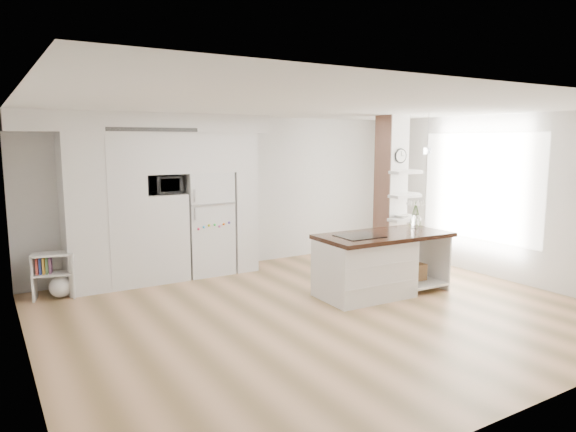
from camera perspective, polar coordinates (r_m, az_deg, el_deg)
name	(u,v)px	position (r m, az deg, el deg)	size (l,w,h in m)	color
floor	(321,311)	(7.04, 3.68, -10.50)	(7.00, 6.00, 0.01)	tan
room	(322,173)	(6.67, 3.83, 4.76)	(7.04, 6.04, 2.72)	white
cabinet_wall	(152,189)	(8.50, -14.88, 2.91)	(4.00, 0.71, 2.70)	white
refrigerator	(207,223)	(8.89, -9.04, -0.79)	(0.78, 0.69, 1.75)	white
column	(397,194)	(9.09, 12.02, 2.37)	(0.69, 0.90, 2.70)	silver
window	(480,187)	(9.33, 20.51, 3.08)	(2.40, 2.40, 0.00)	white
pendant_light	(411,151)	(7.87, 13.47, 7.03)	(0.12, 0.12, 0.10)	white
kitchen_island	(371,264)	(7.69, 9.20, -5.28)	(2.05, 1.03, 1.48)	white
bookshelf	(56,278)	(8.23, -24.37, -6.30)	(0.62, 0.44, 0.67)	white
floor_plant_a	(403,270)	(8.43, 12.61, -5.92)	(0.24, 0.20, 0.44)	#3C6528
floor_plant_b	(398,246)	(10.10, 12.13, -3.30)	(0.29, 0.29, 0.53)	#3C6528
microwave	(163,185)	(8.50, -13.69, 3.38)	(0.54, 0.37, 0.30)	#2D2D2D
shelf_plant	(401,183)	(9.37, 12.46, 3.59)	(0.27, 0.23, 0.30)	#3C6528
decor_bowl	(402,216)	(8.91, 12.59, -0.04)	(0.22, 0.22, 0.05)	white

